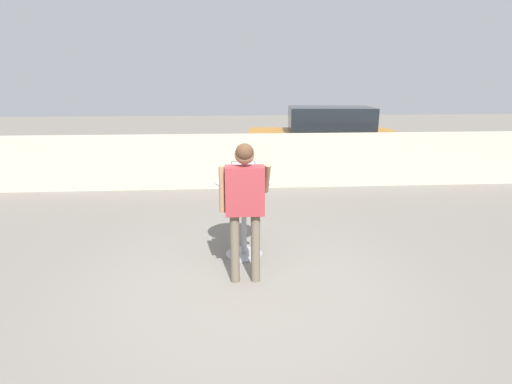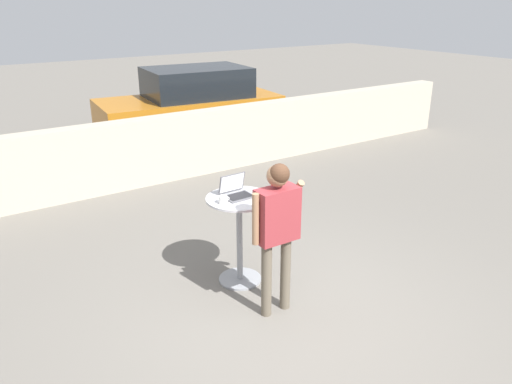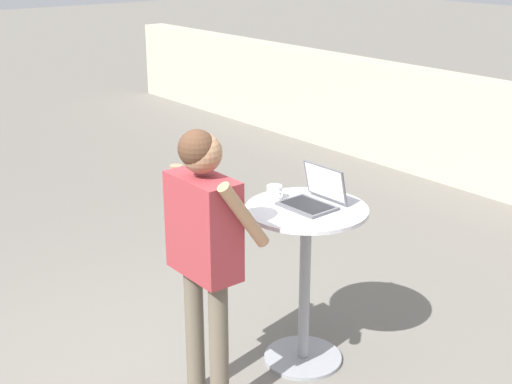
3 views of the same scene
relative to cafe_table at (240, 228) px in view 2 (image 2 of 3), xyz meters
The scene contains 7 objects.
ground_plane 1.15m from the cafe_table, 90.20° to the right, with size 50.00×50.00×0.00m, color slate.
pavement_kerb 3.79m from the cafe_table, 90.05° to the left, with size 16.03×0.35×1.20m.
cafe_table is the anchor object (origin of this frame).
laptop 0.43m from the cafe_table, 91.62° to the left, with size 0.33×0.31×0.24m.
coffee_mug 0.49m from the cafe_table, 167.05° to the right, with size 0.13×0.10×0.09m.
standing_person 0.84m from the cafe_table, 91.64° to the right, with size 0.59×0.37×1.68m.
parked_car_near_street 6.79m from the cafe_table, 67.58° to the left, with size 4.40×2.29×1.64m.
Camera 2 is at (-2.73, -3.51, 3.16)m, focal length 35.00 mm.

